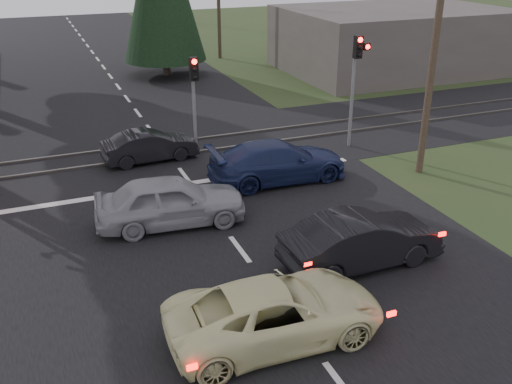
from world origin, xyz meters
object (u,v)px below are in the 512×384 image
dark_hatchback (361,241)px  silver_car (171,201)px  dark_car_far (150,146)px  cream_coupe (276,312)px  utility_pole_near (435,48)px  traffic_signal_center (194,90)px  blue_sedan (278,161)px  traffic_signal_right (357,70)px

dark_hatchback → silver_car: size_ratio=0.97×
dark_hatchback → dark_car_far: dark_hatchback is taller
cream_coupe → silver_car: silver_car is taller
utility_pole_near → cream_coupe: bearing=-142.5°
traffic_signal_center → dark_car_far: size_ratio=1.09×
traffic_signal_center → dark_hatchback: 10.06m
dark_hatchback → blue_sedan: blue_sedan is taller
cream_coupe → silver_car: (-0.79, 6.31, 0.10)m
utility_pole_near → dark_hatchback: utility_pole_near is taller
traffic_signal_right → blue_sedan: traffic_signal_right is taller
cream_coupe → silver_car: size_ratio=1.06×
dark_car_far → traffic_signal_right: bearing=-104.5°
traffic_signal_right → cream_coupe: (-8.18, -10.47, -2.63)m
traffic_signal_right → dark_car_far: bearing=169.4°
traffic_signal_center → dark_hatchback: traffic_signal_center is taller
dark_car_far → dark_hatchback: bearing=-164.0°
dark_hatchback → dark_car_far: bearing=18.6°
traffic_signal_center → utility_pole_near: 9.05m
utility_pole_near → blue_sedan: size_ratio=1.74×
traffic_signal_center → utility_pole_near: utility_pole_near is taller
traffic_signal_center → blue_sedan: (2.10, -3.41, -2.06)m
traffic_signal_right → traffic_signal_center: traffic_signal_right is taller
cream_coupe → dark_car_far: (-0.21, 12.04, -0.07)m
traffic_signal_center → silver_car: size_ratio=0.88×
blue_sedan → traffic_signal_right: bearing=-62.5°
cream_coupe → dark_hatchback: bearing=-58.1°
traffic_signal_center → cream_coupe: traffic_signal_center is taller
traffic_signal_center → silver_car: bearing=-114.3°
utility_pole_near → silver_car: 10.70m
traffic_signal_center → blue_sedan: traffic_signal_center is taller
blue_sedan → dark_car_far: bearing=47.4°
traffic_signal_right → utility_pole_near: utility_pole_near is taller
cream_coupe → dark_hatchback: dark_hatchback is taller
silver_car → blue_sedan: (4.52, 1.96, -0.04)m
traffic_signal_center → cream_coupe: size_ratio=0.83×
traffic_signal_right → dark_hatchback: size_ratio=1.04×
utility_pole_near → dark_car_far: 11.38m
utility_pole_near → blue_sedan: bearing=166.8°
dark_hatchback → silver_car: 6.04m
silver_car → blue_sedan: size_ratio=0.90×
traffic_signal_center → dark_car_far: 2.88m
traffic_signal_center → dark_hatchback: (1.80, -9.68, -2.06)m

